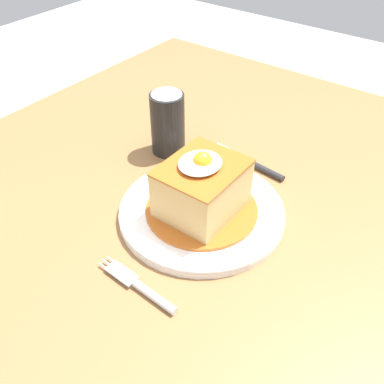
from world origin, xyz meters
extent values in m
cube|color=olive|center=(0.00, 0.00, 0.72)|extent=(1.17, 0.89, 0.04)
cylinder|color=olive|center=(0.50, 0.36, 0.35)|extent=(0.07, 0.07, 0.70)
cylinder|color=white|center=(-0.02, -0.10, 0.75)|extent=(0.28, 0.28, 0.01)
torus|color=white|center=(-0.02, -0.10, 0.75)|extent=(0.28, 0.28, 0.01)
cylinder|color=#B75B1E|center=(-0.02, -0.10, 0.75)|extent=(0.19, 0.19, 0.01)
cube|color=#DBB770|center=(-0.02, -0.10, 0.80)|extent=(0.13, 0.11, 0.08)
cube|color=#B75B1E|center=(-0.02, -0.10, 0.84)|extent=(0.13, 0.11, 0.00)
ellipsoid|color=white|center=(-0.02, -0.10, 0.85)|extent=(0.07, 0.07, 0.01)
sphere|color=yellow|center=(-0.02, -0.10, 0.85)|extent=(0.03, 0.03, 0.03)
cylinder|color=silver|center=(-0.20, -0.15, 0.75)|extent=(0.02, 0.08, 0.01)
cube|color=silver|center=(-0.20, -0.09, 0.75)|extent=(0.02, 0.05, 0.00)
cylinder|color=silver|center=(-0.19, -0.06, 0.75)|extent=(0.00, 0.03, 0.00)
cylinder|color=silver|center=(-0.20, -0.06, 0.75)|extent=(0.00, 0.03, 0.00)
cylinder|color=silver|center=(-0.20, -0.06, 0.75)|extent=(0.00, 0.03, 0.00)
cylinder|color=#262628|center=(0.14, -0.13, 0.75)|extent=(0.02, 0.08, 0.01)
cube|color=silver|center=(0.15, -0.05, 0.75)|extent=(0.03, 0.09, 0.00)
cylinder|color=black|center=(0.09, 0.06, 0.80)|extent=(0.07, 0.07, 0.12)
cylinder|color=silver|center=(0.09, 0.06, 0.86)|extent=(0.06, 0.06, 0.00)
camera|label=1|loc=(-0.47, -0.41, 1.24)|focal=41.10mm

